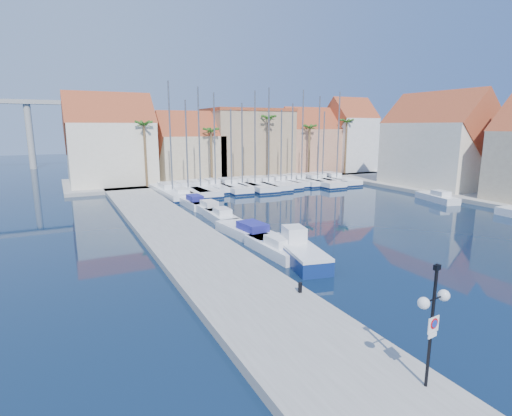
{
  "coord_description": "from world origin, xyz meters",
  "views": [
    {
      "loc": [
        -17.49,
        -16.36,
        9.12
      ],
      "look_at": [
        -4.25,
        10.13,
        3.0
      ],
      "focal_mm": 28.0,
      "sensor_mm": 36.0,
      "label": 1
    }
  ],
  "objects": [
    {
      "name": "ground",
      "position": [
        0.0,
        0.0,
        0.0
      ],
      "size": [
        260.0,
        260.0,
        0.0
      ],
      "primitive_type": "plane",
      "color": "black",
      "rests_on": "ground"
    },
    {
      "name": "quay_west",
      "position": [
        -9.0,
        13.5,
        0.25
      ],
      "size": [
        6.0,
        77.0,
        0.5
      ],
      "primitive_type": "cube",
      "color": "gray",
      "rests_on": "ground"
    },
    {
      "name": "shore_north",
      "position": [
        10.0,
        48.0,
        0.25
      ],
      "size": [
        54.0,
        16.0,
        0.5
      ],
      "primitive_type": "cube",
      "color": "gray",
      "rests_on": "ground"
    },
    {
      "name": "shore_east",
      "position": [
        32.0,
        15.0,
        0.25
      ],
      "size": [
        12.0,
        60.0,
        0.5
      ],
      "primitive_type": "cube",
      "color": "gray",
      "rests_on": "ground"
    },
    {
      "name": "lamp_post",
      "position": [
        -7.0,
        -8.21,
        3.34
      ],
      "size": [
        1.47,
        0.51,
        4.33
      ],
      "rotation": [
        0.0,
        0.0,
        0.11
      ],
      "color": "black",
      "rests_on": "quay_west"
    },
    {
      "name": "bollard",
      "position": [
        -6.6,
        0.24,
        0.77
      ],
      "size": [
        0.22,
        0.22,
        0.54
      ],
      "primitive_type": "cylinder",
      "color": "black",
      "rests_on": "quay_west"
    },
    {
      "name": "fishing_boat",
      "position": [
        -3.19,
        5.64,
        0.73
      ],
      "size": [
        3.3,
        6.53,
        2.18
      ],
      "rotation": [
        0.0,
        0.0,
        -0.2
      ],
      "color": "navy",
      "rests_on": "ground"
    },
    {
      "name": "motorboat_west_0",
      "position": [
        -3.87,
        7.8,
        0.51
      ],
      "size": [
        2.15,
        6.04,
        1.4
      ],
      "rotation": [
        0.0,
        0.0,
        0.04
      ],
      "color": "white",
      "rests_on": "ground"
    },
    {
      "name": "motorboat_west_1",
      "position": [
        -3.74,
        12.52,
        0.51
      ],
      "size": [
        3.09,
        7.58,
        1.4
      ],
      "rotation": [
        0.0,
        0.0,
        0.1
      ],
      "color": "white",
      "rests_on": "ground"
    },
    {
      "name": "motorboat_west_2",
      "position": [
        -3.7,
        18.89,
        0.51
      ],
      "size": [
        2.03,
        5.8,
        1.4
      ],
      "rotation": [
        0.0,
        0.0,
        -0.03
      ],
      "color": "white",
      "rests_on": "ground"
    },
    {
      "name": "motorboat_west_3",
      "position": [
        -3.53,
        23.12,
        0.51
      ],
      "size": [
        2.19,
        5.97,
        1.4
      ],
      "rotation": [
        0.0,
        0.0,
        0.05
      ],
      "color": "white",
      "rests_on": "ground"
    },
    {
      "name": "motorboat_west_4",
      "position": [
        -3.79,
        27.17,
        0.51
      ],
      "size": [
        2.19,
        6.29,
        1.4
      ],
      "rotation": [
        0.0,
        0.0,
        0.03
      ],
      "color": "white",
      "rests_on": "ground"
    },
    {
      "name": "motorboat_west_5",
      "position": [
        -3.67,
        32.64,
        0.51
      ],
      "size": [
        2.66,
        6.95,
        1.4
      ],
      "rotation": [
        0.0,
        0.0,
        -0.07
      ],
      "color": "white",
      "rests_on": "ground"
    },
    {
      "name": "motorboat_west_6",
      "position": [
        -3.54,
        37.07,
        0.51
      ],
      "size": [
        2.58,
        7.15,
        1.4
      ],
      "rotation": [
        0.0,
        0.0,
        -0.05
      ],
      "color": "white",
      "rests_on": "ground"
    },
    {
      "name": "motorboat_east_1",
      "position": [
        23.98,
        16.74,
        0.51
      ],
      "size": [
        3.22,
        6.29,
        1.4
      ],
      "rotation": [
        0.0,
        0.0,
        -0.23
      ],
      "color": "white",
      "rests_on": "ground"
    },
    {
      "name": "sailboat_0",
      "position": [
        -4.27,
        35.16,
        0.58
      ],
      "size": [
        3.53,
        11.84,
        14.58
      ],
      "rotation": [
        0.0,
        0.0,
        0.04
      ],
      "color": "white",
      "rests_on": "ground"
    },
    {
      "name": "sailboat_1",
      "position": [
        -1.98,
        35.79,
        0.57
      ],
      "size": [
        3.45,
        10.82,
        12.39
      ],
      "rotation": [
        0.0,
        0.0,
        0.06
      ],
      "color": "white",
      "rests_on": "ground"
    },
    {
      "name": "sailboat_2",
      "position": [
        -0.14,
        35.93,
        0.58
      ],
      "size": [
        3.53,
        11.75,
        14.12
      ],
      "rotation": [
        0.0,
        0.0,
        -0.04
      ],
      "color": "white",
      "rests_on": "ground"
    },
    {
      "name": "sailboat_3",
      "position": [
        2.42,
        36.88,
        0.63
      ],
      "size": [
        2.64,
        8.79,
        13.54
      ],
      "rotation": [
        0.0,
        0.0,
        0.04
      ],
      "color": "white",
      "rests_on": "ground"
    },
    {
      "name": "sailboat_4",
      "position": [
        4.54,
        36.07,
        0.56
      ],
      "size": [
        3.22,
        10.88,
        11.38
      ],
      "rotation": [
        0.0,
        0.0,
        -0.03
      ],
      "color": "white",
      "rests_on": "ground"
    },
    {
      "name": "sailboat_5",
      "position": [
        6.49,
        36.56,
        0.61
      ],
      "size": [
        2.34,
        8.39,
        12.24
      ],
      "rotation": [
        0.0,
        0.0,
        0.01
      ],
      "color": "white",
      "rests_on": "ground"
    },
    {
      "name": "sailboat_6",
      "position": [
        8.24,
        36.04,
        0.58
      ],
      "size": [
        3.8,
        12.01,
        13.93
      ],
      "rotation": [
        0.0,
        0.0,
        -0.06
      ],
      "color": "white",
      "rests_on": "ground"
    },
    {
      "name": "sailboat_7",
      "position": [
        10.32,
        35.78,
        0.6
      ],
      "size": [
        2.86,
        10.71,
        14.41
      ],
      "rotation": [
        0.0,
        0.0,
        0.0
      ],
      "color": "white",
      "rests_on": "ground"
    },
    {
      "name": "sailboat_8",
      "position": [
        12.66,
        36.15,
        0.58
      ],
      "size": [
        3.11,
        9.51,
        11.44
      ],
      "rotation": [
        0.0,
        0.0,
        0.07
      ],
      "color": "white",
      "rests_on": "ground"
    },
    {
      "name": "sailboat_9",
      "position": [
        14.79,
        36.37,
        0.62
      ],
      "size": [
        2.52,
        8.35,
        12.37
      ],
      "rotation": [
        0.0,
        0.0,
        -0.04
      ],
      "color": "white",
      "rests_on": "ground"
    },
    {
      "name": "sailboat_10",
      "position": [
        16.6,
        36.53,
        0.62
      ],
      "size": [
        3.14,
        9.69,
        14.42
      ],
      "rotation": [
        0.0,
        0.0,
        0.07
      ],
      "color": "white",
      "rests_on": "ground"
    },
    {
      "name": "sailboat_11",
      "position": [
        18.78,
        35.4,
        0.57
      ],
      "size": [
        3.26,
        12.02,
        13.46
      ],
      "rotation": [
        0.0,
        0.0,
        -0.01
      ],
      "color": "white",
      "rests_on": "ground"
    },
    {
      "name": "sailboat_12",
      "position": [
        20.69,
        36.54,
        0.58
      ],
      "size": [
        2.97,
        9.23,
        11.3
      ],
      "rotation": [
        0.0,
        0.0,
        -0.06
      ],
      "color": "white",
      "rests_on": "ground"
    },
    {
      "name": "sailboat_13",
      "position": [
        22.78,
        35.67,
        0.59
      ],
      "size": [
        3.56,
        11.18,
        14.26
      ],
      "rotation": [
        0.0,
        0.0,
        -0.06
      ],
      "color": "white",
      "rests_on": "ground"
    },
    {
      "name": "building_0",
      "position": [
        -10.0,
        47.0,
        6.52
      ],
      "size": [
        12.3,
        9.0,
        13.5
      ],
      "color": "beige",
      "rests_on": "shore_north"
    },
    {
      "name": "building_1",
      "position": [
        2.0,
        47.0,
        5.3
      ],
      "size": [
        10.3,
        8.0,
        11.0
      ],
      "color": "tan",
      "rests_on": "shore_north"
    },
    {
      "name": "building_2",
      "position": [
        13.0,
        48.0,
        6.26
      ],
      "size": [
        14.2,
        10.2,
        11.5
      ],
      "color": "#9E8761",
      "rests_on": "shore_north"
    },
    {
      "name": "building_3",
      "position": [
        25.0,
        47.0,
        5.86
      ],
      "size": [
        10.3,
        8.0,
        12.0
      ],
      "color": "tan",
      "rests_on": "shore_north"
    },
    {
      "name": "building_4",
      "position": [
        34.0,
        46.0,
        6.97
      ],
      "size": [
        8.3,
        8.0,
        14.0
      ],
      "color": "silver",
      "rests_on": "shore_north"
    },
    {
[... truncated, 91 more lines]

